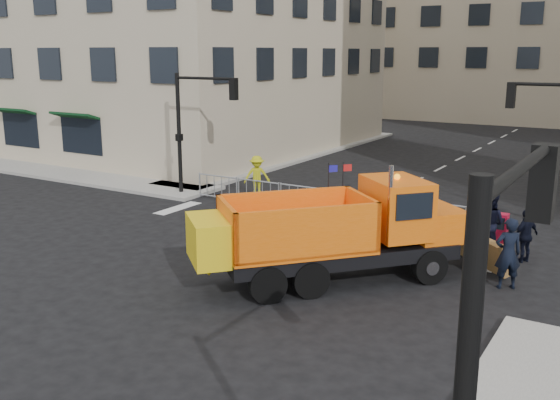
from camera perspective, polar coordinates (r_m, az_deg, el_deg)
The scene contains 10 objects.
ground at distance 18.05m, azimuth -4.89°, elevation -7.02°, with size 120.00×120.00×0.00m, color black.
sidewalk_back at distance 25.06m, azimuth 6.63°, elevation -1.03°, with size 64.00×5.00×0.15m, color gray.
traffic_light_left at distance 28.01m, azimuth -9.21°, elevation 5.87°, with size 0.18×0.18×5.40m, color black.
crowd_barriers at distance 24.48m, azimuth 4.18°, elevation -0.18°, with size 12.60×0.60×1.10m, color #9EA0A5, non-canonical shape.
plow_truck at distance 17.23m, azimuth 4.82°, elevation -2.71°, with size 7.57×8.08×3.40m.
cop_a at distance 17.94m, azimuth 20.12°, elevation -4.60°, with size 0.72×0.47×1.98m, color black.
cop_b at distance 20.75m, azimuth 18.59°, elevation -2.03°, with size 0.98×0.76×2.02m, color black.
cop_c at distance 20.41m, azimuth 21.54°, elevation -3.06°, with size 0.97×0.40×1.65m, color black.
worker at distance 27.17m, azimuth -2.12°, elevation 2.23°, with size 1.13×0.65×1.75m, color gold.
newspaper_box at distance 21.23m, azimuth 19.46°, elevation -2.63°, with size 0.45×0.40×1.10m, color #AF0D29.
Camera 1 is at (10.07, -13.60, 6.27)m, focal length 40.00 mm.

